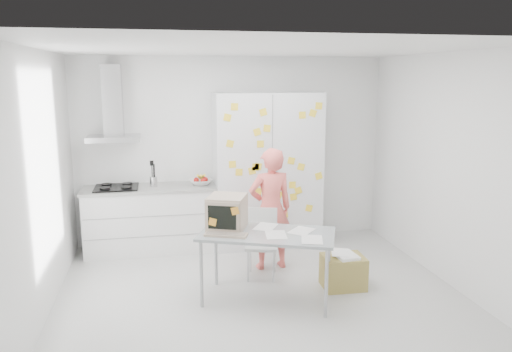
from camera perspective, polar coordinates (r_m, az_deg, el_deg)
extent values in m
cube|color=silver|center=(5.82, 0.44, -13.35)|extent=(4.50, 4.00, 0.02)
cube|color=white|center=(7.34, -2.71, 2.94)|extent=(4.50, 0.02, 2.70)
cube|color=white|center=(5.42, -23.53, -1.04)|extent=(0.02, 4.00, 2.70)
cube|color=white|center=(6.25, 21.11, 0.69)|extent=(0.02, 4.00, 2.70)
cube|color=white|center=(5.30, 0.49, 14.34)|extent=(4.50, 4.00, 0.02)
cube|color=white|center=(7.16, -11.85, -4.97)|extent=(1.80, 0.60, 0.88)
cube|color=gray|center=(6.83, -11.91, -4.55)|extent=(1.76, 0.01, 0.01)
cube|color=gray|center=(6.91, -11.82, -6.78)|extent=(1.76, 0.01, 0.01)
cube|color=#9E9E99|center=(7.05, -12.00, -1.38)|extent=(1.84, 0.63, 0.04)
cube|color=black|center=(7.06, -15.66, -1.32)|extent=(0.58, 0.50, 0.03)
cylinder|color=black|center=(6.95, -16.89, -1.33)|extent=(0.14, 0.14, 0.02)
cylinder|color=black|center=(6.93, -14.59, -1.25)|extent=(0.14, 0.14, 0.02)
cylinder|color=black|center=(7.19, -16.72, -0.92)|extent=(0.14, 0.14, 0.02)
cylinder|color=black|center=(7.17, -14.49, -0.83)|extent=(0.14, 0.14, 0.02)
cylinder|color=silver|center=(7.03, -11.63, -0.65)|extent=(0.10, 0.10, 0.14)
cylinder|color=black|center=(7.02, -11.78, 0.17)|extent=(0.01, 0.01, 0.30)
cylinder|color=black|center=(7.00, -11.51, 0.14)|extent=(0.01, 0.01, 0.30)
cylinder|color=black|center=(7.03, -11.62, 0.19)|extent=(0.01, 0.01, 0.30)
cube|color=black|center=(6.99, -11.83, 1.45)|extent=(0.05, 0.01, 0.07)
imported|color=white|center=(7.06, -6.34, -0.69)|extent=(0.31, 0.31, 0.08)
sphere|color=#B2140F|center=(7.07, -6.84, -0.47)|extent=(0.08, 0.08, 0.08)
sphere|color=#B2140F|center=(7.01, -6.06, -0.55)|extent=(0.08, 0.08, 0.08)
sphere|color=#B2140F|center=(7.10, -5.81, -0.39)|extent=(0.08, 0.08, 0.08)
cylinder|color=yellow|center=(7.06, -6.52, -0.10)|extent=(0.09, 0.17, 0.10)
cylinder|color=yellow|center=(7.06, -6.32, -0.09)|extent=(0.04, 0.17, 0.10)
cylinder|color=yellow|center=(7.07, -6.12, -0.08)|extent=(0.08, 0.17, 0.10)
cube|color=silver|center=(7.00, -15.93, 4.17)|extent=(0.70, 0.48, 0.07)
cube|color=silver|center=(7.08, -16.07, 8.31)|extent=(0.26, 0.24, 0.95)
cube|color=silver|center=(7.15, 1.27, 0.69)|extent=(1.50, 0.65, 2.20)
cube|color=slate|center=(6.83, 1.86, 0.18)|extent=(0.01, 0.01, 2.16)
cube|color=silver|center=(6.81, 1.39, 0.15)|extent=(0.02, 0.02, 0.30)
cube|color=silver|center=(6.83, 2.37, 0.18)|extent=(0.02, 0.02, 0.30)
cube|color=yellow|center=(6.83, 5.32, 6.94)|extent=(0.10, 0.00, 0.10)
cube|color=yellow|center=(6.87, 6.52, 7.15)|extent=(0.12, 0.00, 0.12)
cube|color=yellow|center=(7.02, 7.18, 0.01)|extent=(0.12, 0.00, 0.12)
cube|color=yellow|center=(6.76, -0.05, 1.03)|extent=(0.10, 0.00, 0.10)
cube|color=yellow|center=(6.79, 1.98, 2.28)|extent=(0.12, 0.00, 0.12)
cube|color=yellow|center=(6.97, 4.86, -1.66)|extent=(0.12, 0.00, 0.12)
cube|color=yellow|center=(6.84, 0.25, -1.79)|extent=(0.10, 0.00, 0.10)
cube|color=yellow|center=(6.69, 0.82, 7.31)|extent=(0.12, 0.00, 0.12)
cube|color=yellow|center=(6.91, 2.60, -2.15)|extent=(0.12, 0.00, 0.12)
cube|color=yellow|center=(6.92, 5.18, 1.05)|extent=(0.12, 0.00, 0.12)
cube|color=yellow|center=(6.93, 4.18, -1.03)|extent=(0.10, 0.00, 0.10)
cube|color=yellow|center=(6.70, 0.13, 5.05)|extent=(0.12, 0.00, 0.12)
cube|color=yellow|center=(6.73, -1.95, 0.44)|extent=(0.10, 0.00, 0.10)
cube|color=yellow|center=(6.70, -2.71, 1.34)|extent=(0.10, 0.00, 0.10)
cube|color=yellow|center=(6.61, -3.29, 6.69)|extent=(0.11, 0.00, 0.11)
cube|color=yellow|center=(6.93, 1.28, -4.00)|extent=(0.10, 0.00, 0.10)
cube|color=yellow|center=(6.77, 0.24, 1.09)|extent=(0.11, 0.00, 0.11)
cube|color=yellow|center=(7.08, 6.08, -3.67)|extent=(0.11, 0.00, 0.11)
cube|color=yellow|center=(6.89, 7.19, 7.96)|extent=(0.10, 0.00, 0.10)
cube|color=yellow|center=(6.72, 0.51, 3.68)|extent=(0.10, 0.00, 0.10)
cube|color=yellow|center=(6.76, -0.46, 0.60)|extent=(0.11, 0.00, 0.11)
cube|color=yellow|center=(7.01, 3.27, -4.44)|extent=(0.10, 0.00, 0.10)
cube|color=yellow|center=(6.61, -2.47, 7.91)|extent=(0.10, 0.00, 0.10)
cube|color=yellow|center=(6.65, -2.99, 3.71)|extent=(0.12, 0.00, 0.12)
cube|color=yellow|center=(6.98, 4.30, -2.39)|extent=(0.11, 0.00, 0.11)
cube|color=yellow|center=(6.72, 1.27, 5.47)|extent=(0.11, 0.00, 0.11)
cube|color=yellow|center=(6.86, 4.05, 1.75)|extent=(0.11, 0.00, 0.11)
cube|color=yellow|center=(6.90, 2.01, -2.27)|extent=(0.11, 0.00, 0.11)
imported|color=#FD6A62|center=(6.30, 1.66, -3.78)|extent=(0.60, 0.43, 1.56)
cube|color=#8F9598|center=(5.39, 1.28, -6.65)|extent=(1.60, 1.20, 0.03)
cylinder|color=#A1A2A6|center=(5.40, -6.27, -11.12)|extent=(0.05, 0.05, 0.74)
cylinder|color=#A1A2A6|center=(5.19, 8.04, -12.08)|extent=(0.05, 0.05, 0.74)
cylinder|color=#A1A2A6|center=(5.93, -4.61, -8.98)|extent=(0.05, 0.05, 0.74)
cylinder|color=#A1A2A6|center=(5.74, 8.31, -9.74)|extent=(0.05, 0.05, 0.74)
cube|color=tan|center=(5.50, -3.32, -4.14)|extent=(0.51, 0.52, 0.37)
cube|color=tan|center=(5.30, -3.88, -4.75)|extent=(0.35, 0.15, 0.33)
cube|color=black|center=(5.29, -3.90, -4.78)|extent=(0.29, 0.12, 0.26)
cube|color=orange|center=(5.32, -4.98, -5.26)|extent=(0.09, 0.04, 0.09)
cube|color=orange|center=(5.23, -2.41, -4.02)|extent=(0.09, 0.04, 0.10)
cube|color=tan|center=(5.29, -3.45, -6.71)|extent=(0.48, 0.31, 0.03)
cube|color=gray|center=(5.29, -3.45, -6.56)|extent=(0.42, 0.26, 0.01)
cube|color=silver|center=(5.33, 2.29, -6.71)|extent=(0.25, 0.33, 0.00)
cube|color=silver|center=(5.46, 5.23, -6.26)|extent=(0.36, 0.37, 0.00)
cube|color=silver|center=(5.19, 6.41, -7.22)|extent=(0.29, 0.35, 0.00)
cube|color=silver|center=(5.59, 1.10, -5.81)|extent=(0.34, 0.37, 0.00)
cube|color=silver|center=(6.11, 0.65, -7.96)|extent=(0.47, 0.47, 0.04)
cube|color=silver|center=(6.20, 0.77, -5.49)|extent=(0.35, 0.12, 0.41)
cylinder|color=silver|center=(6.05, -0.91, -10.29)|extent=(0.03, 0.03, 0.39)
cylinder|color=silver|center=(6.03, 2.02, -10.37)|extent=(0.03, 0.03, 0.39)
cylinder|color=silver|center=(6.33, -0.65, -9.27)|extent=(0.03, 0.03, 0.39)
cylinder|color=silver|center=(6.31, 2.15, -9.34)|extent=(0.03, 0.03, 0.39)
cube|color=#A89749|center=(5.99, 9.93, -10.74)|extent=(0.49, 0.39, 0.38)
cube|color=white|center=(5.90, 10.24, -8.93)|extent=(0.25, 0.32, 0.03)
cube|color=white|center=(5.93, 9.62, -8.62)|extent=(0.28, 0.33, 0.00)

